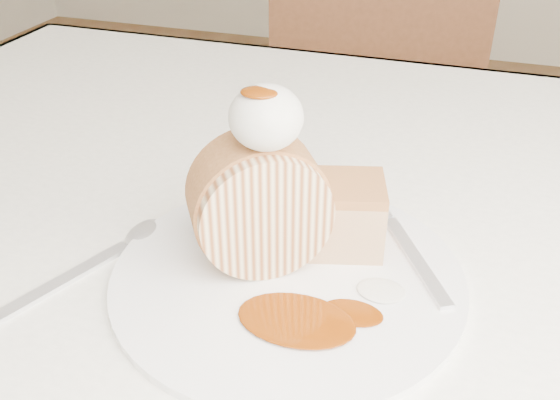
% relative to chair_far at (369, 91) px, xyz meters
% --- Properties ---
extents(table, '(1.40, 0.90, 0.75)m').
position_rel_chair_far_xyz_m(table, '(0.16, -0.84, 0.12)').
color(table, silver).
rests_on(table, ground).
extents(chair_far, '(0.55, 0.55, 0.94)m').
position_rel_chair_far_xyz_m(chair_far, '(0.00, 0.00, 0.00)').
color(chair_far, brown).
rests_on(chair_far, ground).
extents(plate, '(0.36, 0.36, 0.01)m').
position_rel_chair_far_xyz_m(plate, '(0.11, -0.97, 0.22)').
color(plate, white).
rests_on(plate, table).
extents(roulade_slice, '(0.12, 0.11, 0.11)m').
position_rel_chair_far_xyz_m(roulade_slice, '(0.08, -0.95, 0.27)').
color(roulade_slice, beige).
rests_on(roulade_slice, plate).
extents(cake_chunk, '(0.08, 0.07, 0.05)m').
position_rel_chair_far_xyz_m(cake_chunk, '(0.14, -0.91, 0.25)').
color(cake_chunk, '#AF7342').
rests_on(cake_chunk, plate).
extents(whipped_cream, '(0.06, 0.06, 0.05)m').
position_rel_chair_far_xyz_m(whipped_cream, '(0.09, -0.96, 0.35)').
color(whipped_cream, silver).
rests_on(whipped_cream, roulade_slice).
extents(caramel_drizzle, '(0.03, 0.02, 0.01)m').
position_rel_chair_far_xyz_m(caramel_drizzle, '(0.08, -0.96, 0.38)').
color(caramel_drizzle, '#6B2A04').
rests_on(caramel_drizzle, whipped_cream).
extents(caramel_pool, '(0.10, 0.08, 0.00)m').
position_rel_chair_far_xyz_m(caramel_pool, '(0.13, -1.02, 0.22)').
color(caramel_pool, '#6B2A04').
rests_on(caramel_pool, plate).
extents(fork, '(0.11, 0.16, 0.00)m').
position_rel_chair_far_xyz_m(fork, '(0.21, -0.92, 0.22)').
color(fork, silver).
rests_on(fork, plate).
extents(spoon, '(0.09, 0.17, 0.00)m').
position_rel_chair_far_xyz_m(spoon, '(-0.07, -1.03, 0.21)').
color(spoon, silver).
rests_on(spoon, table).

